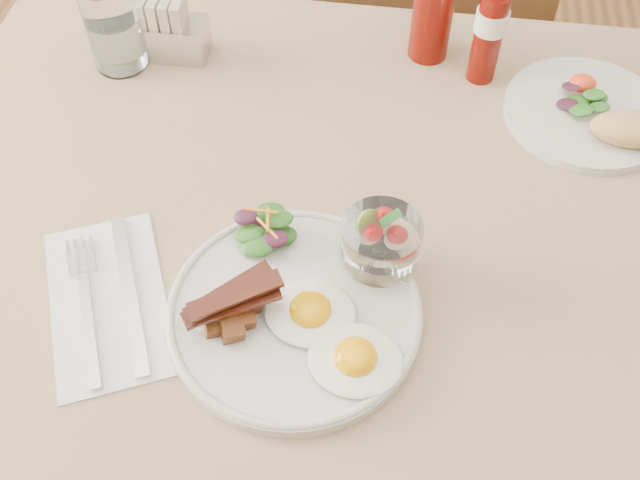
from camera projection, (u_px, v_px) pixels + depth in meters
table at (408, 267)px, 0.94m from camera, size 1.33×0.88×0.75m
chair_far at (424, 42)px, 1.44m from camera, size 0.42×0.42×0.93m
main_plate at (294, 313)px, 0.78m from camera, size 0.28×0.28×0.02m
fried_eggs at (332, 334)px, 0.75m from camera, size 0.16×0.15×0.03m
bacon_potato_pile at (232, 308)px, 0.75m from camera, size 0.11×0.09×0.05m
side_salad at (265, 231)px, 0.82m from camera, size 0.08×0.08×0.04m
fruit_cup at (381, 241)px, 0.77m from camera, size 0.09×0.09×0.09m
second_plate at (597, 115)px, 0.96m from camera, size 0.22×0.22×0.06m
ketchup_bottle at (434, 6)px, 1.00m from camera, size 0.07×0.07×0.17m
hot_sauce_bottle at (489, 32)px, 0.97m from camera, size 0.06×0.06×0.16m
sugar_caddy at (170, 32)px, 1.03m from camera, size 0.10×0.06×0.09m
water_glass at (114, 30)px, 1.01m from camera, size 0.08×0.08×0.13m
napkin_cutlery at (109, 300)px, 0.80m from camera, size 0.21×0.26×0.01m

